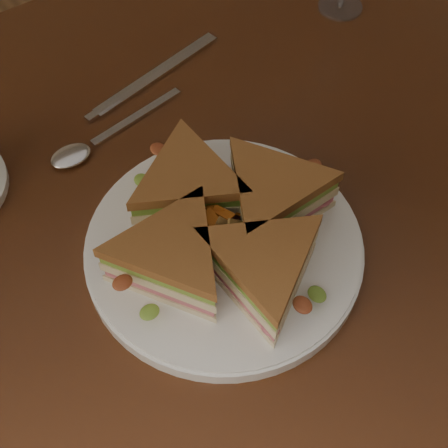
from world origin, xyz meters
name	(u,v)px	position (x,y,z in m)	size (l,w,h in m)	color
ground	(213,400)	(0.00, 0.00, 0.00)	(6.00, 6.00, 0.00)	brown
table	(205,222)	(0.00, 0.00, 0.65)	(1.20, 0.80, 0.75)	#32170B
plate	(224,248)	(-0.04, -0.10, 0.76)	(0.28, 0.28, 0.02)	white
sandwich_wedges	(224,227)	(-0.04, -0.10, 0.80)	(0.26, 0.26, 0.06)	beige
crisps_mound	(224,229)	(-0.04, -0.10, 0.79)	(0.09, 0.09, 0.05)	#CA621A
spoon	(87,146)	(-0.09, 0.10, 0.75)	(0.18, 0.04, 0.01)	silver
knife	(149,79)	(0.03, 0.16, 0.75)	(0.21, 0.06, 0.00)	silver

